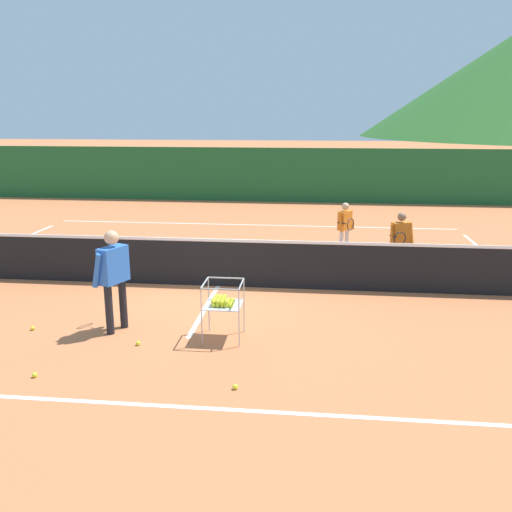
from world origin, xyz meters
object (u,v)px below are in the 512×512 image
tennis_net (218,262)px  student_0 (345,224)px  tennis_ball_5 (35,375)px  ball_cart (222,302)px  student_1 (401,237)px  tennis_ball_3 (33,328)px  tennis_ball_2 (138,343)px  tennis_ball_4 (235,387)px  instructor (114,271)px

tennis_net → student_0: size_ratio=9.79×
tennis_ball_5 → ball_cart: bearing=34.3°
student_1 → ball_cart: bearing=-129.7°
student_0 → student_1: bearing=-54.0°
student_1 → tennis_ball_3: 7.40m
ball_cart → tennis_ball_2: (-1.22, -0.39, -0.56)m
tennis_ball_3 → tennis_ball_4: (3.51, -1.56, 0.00)m
student_0 → tennis_ball_2: 6.66m
student_0 → tennis_ball_4: student_0 is taller
tennis_ball_2 → tennis_ball_3: same height
student_1 → tennis_ball_5: size_ratio=19.82×
student_1 → ball_cart: size_ratio=1.50×
instructor → ball_cart: size_ratio=1.82×
instructor → tennis_ball_5: instructor is taller
tennis_ball_4 → tennis_ball_3: bearing=156.0°
tennis_ball_2 → tennis_ball_4: (1.64, -1.17, 0.00)m
tennis_net → ball_cart: bearing=-78.3°
ball_cart → tennis_ball_4: bearing=-74.9°
student_1 → tennis_ball_2: bearing=-136.1°
student_0 → ball_cart: size_ratio=1.44×
instructor → student_1: bearing=36.9°
instructor → ball_cart: instructor is taller
student_1 → tennis_ball_5: 7.68m
tennis_ball_5 → student_1: bearing=44.7°
tennis_net → instructor: (-1.20, -2.44, 0.48)m
instructor → tennis_ball_2: (0.51, -0.54, -0.95)m
tennis_net → instructor: 2.76m
tennis_net → ball_cart: (0.53, -2.59, 0.10)m
tennis_net → tennis_ball_4: 4.28m
student_1 → tennis_ball_4: size_ratio=19.82×
tennis_ball_3 → tennis_ball_2: bearing=-11.8°
student_1 → student_0: bearing=126.0°
tennis_ball_3 → student_1: bearing=31.5°
student_0 → student_1: 1.86m
instructor → tennis_ball_5: size_ratio=24.03×
tennis_net → tennis_ball_3: size_ratio=186.29×
student_1 → ball_cart: 4.99m
ball_cart → tennis_ball_4: 1.71m
student_1 → tennis_ball_5: bearing=-135.3°
tennis_ball_2 → tennis_ball_4: same height
tennis_ball_2 → tennis_ball_4: bearing=-35.5°
instructor → student_0: bearing=53.6°
student_1 → tennis_ball_3: (-6.27, -3.84, -0.78)m
tennis_ball_4 → tennis_ball_5: size_ratio=1.00×
student_0 → tennis_ball_5: 8.16m
instructor → tennis_ball_4: bearing=-38.4°
student_0 → tennis_ball_2: size_ratio=19.03×
tennis_ball_3 → ball_cart: bearing=0.1°
tennis_ball_2 → tennis_ball_3: (-1.86, 0.39, 0.00)m
student_0 → tennis_ball_3: 7.48m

